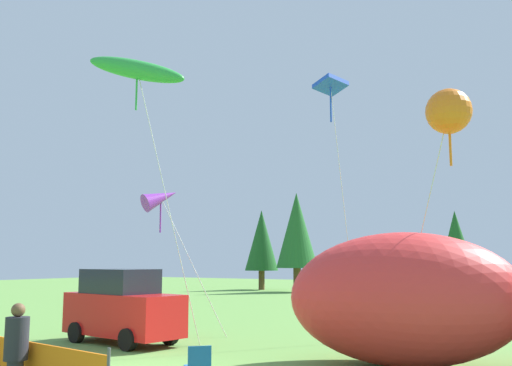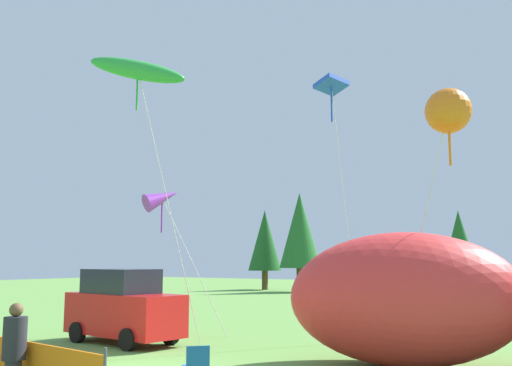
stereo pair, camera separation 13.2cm
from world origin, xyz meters
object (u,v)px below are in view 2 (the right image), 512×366
Objects in this scene: spectator_in_green_shirt at (14,352)px; kite_green_fish at (138,71)px; folding_chair at (197,363)px; inflatable_cat at (449,305)px; kite_orange_flower at (448,111)px; parked_car at (123,307)px; kite_blue_box at (332,90)px; kite_purple_delta at (162,198)px.

spectator_in_green_shirt is 10.33m from kite_green_fish.
kite_green_fish is at bearing 10.65° from folding_chair.
folding_chair is 9.90m from kite_green_fish.
inflatable_cat is 1.27× the size of kite_orange_flower.
inflatable_cat is at bearing -85.40° from folding_chair.
kite_blue_box is at bearing 44.93° from parked_car.
folding_chair is 10.49m from kite_purple_delta.
kite_orange_flower is 9.57m from kite_green_fish.
spectator_in_green_shirt is 0.34× the size of kite_purple_delta.
parked_car is 0.50× the size of kite_blue_box.
inflatable_cat is 11.37m from kite_green_fish.
spectator_in_green_shirt is (4.38, -6.93, -0.11)m from parked_car.
parked_car is at bearing 122.28° from spectator_in_green_shirt.
kite_orange_flower reaches higher than inflatable_cat.
kite_purple_delta is at bearing -168.66° from kite_blue_box.
kite_orange_flower is 11.54m from kite_purple_delta.
inflatable_cat is 8.65m from kite_blue_box.
kite_green_fish is at bearing 118.43° from spectator_in_green_shirt.
folding_chair is (5.92, -3.79, -0.62)m from parked_car.
inflatable_cat is (3.87, 4.89, 1.02)m from folding_chair.
parked_car is 9.86m from inflatable_cat.
kite_orange_flower is (0.42, -0.97, 4.53)m from inflatable_cat.
parked_car is at bearing -71.10° from kite_purple_delta.
kite_green_fish reaches higher than inflatable_cat.
spectator_in_green_shirt is 0.21× the size of kite_blue_box.
kite_orange_flower reaches higher than folding_chair.
spectator_in_green_shirt is at bearing 106.73° from folding_chair.
kite_green_fish reaches higher than parked_car.
kite_purple_delta is at bearing 119.29° from kite_green_fish.
kite_orange_flower reaches higher than kite_purple_delta.
parked_car is 4.79m from kite_purple_delta.
kite_blue_box is at bearing 11.34° from kite_purple_delta.
kite_purple_delta is (-6.88, 6.59, 4.39)m from folding_chair.
inflatable_cat is (9.79, 1.11, 0.40)m from parked_car.
inflatable_cat is at bearing 113.24° from kite_orange_flower.
kite_orange_flower is at bearing 50.44° from spectator_in_green_shirt.
folding_chair is 0.10× the size of inflatable_cat.
kite_green_fish is at bearing -133.21° from kite_blue_box.
kite_purple_delta reaches higher than inflatable_cat.
spectator_in_green_shirt is 13.30m from kite_blue_box.
kite_purple_delta is at bearing 166.57° from kite_orange_flower.
folding_chair is 0.16× the size of kite_purple_delta.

